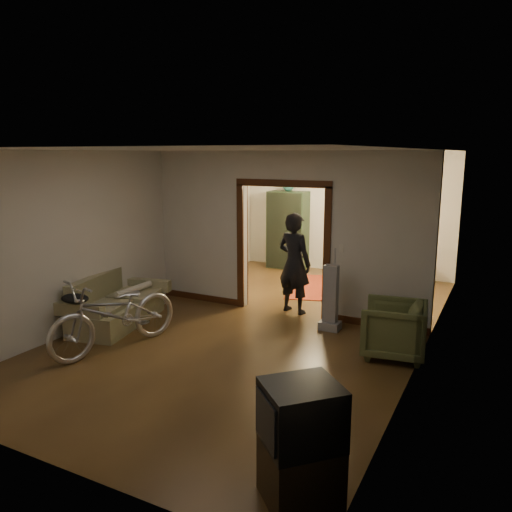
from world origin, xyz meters
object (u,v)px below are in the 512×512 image
Objects in this scene: locker at (288,230)px; desk at (377,263)px; sofa at (117,300)px; person at (294,263)px; armchair at (394,329)px; bicycle at (115,313)px.

locker reaches higher than desk.
sofa is 3.04m from person.
locker is at bearing -149.40° from armchair.
sofa is at bearing -131.51° from desk.
sofa is 4.36m from armchair.
armchair is at bearing -51.80° from locker.
desk is (-1.20, 3.94, 0.03)m from armchair.
bicycle reaches higher than desk.
bicycle is (0.74, -0.83, 0.12)m from sofa.
person is 0.95× the size of locker.
person is at bearing -113.68° from desk.
armchair is 4.11m from desk.
armchair is 0.76× the size of desk.
locker is at bearing -52.13° from person.
bicycle is 5.91m from locker.
person is (2.32, 1.90, 0.47)m from sofa.
desk reaches higher than armchair.
sofa is 1.12m from bicycle.
armchair is 0.45× the size of locker.
person is at bearing 74.72° from bicycle.
armchair is at bearing -80.95° from desk.
locker is (0.82, 5.06, 0.52)m from sofa.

